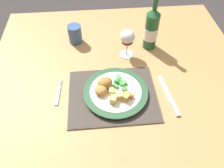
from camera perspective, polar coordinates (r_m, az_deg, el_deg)
ground_plane at (r=1.64m, az=1.05°, el=-14.17°), size 6.00×6.00×0.00m
dining_table at (r=1.09m, az=1.52°, el=1.05°), size 1.21×1.03×0.74m
placemat at (r=0.92m, az=0.16°, el=-2.89°), size 0.37×0.30×0.01m
dinner_plate at (r=0.91m, az=0.94°, el=-2.10°), size 0.27×0.27×0.02m
breaded_croquettes at (r=0.90m, az=-2.27°, el=-0.38°), size 0.09×0.10×0.04m
green_beans_pile at (r=0.93m, az=2.19°, el=0.38°), size 0.06×0.10×0.02m
glazed_carrots at (r=0.88m, az=3.36°, el=-2.92°), size 0.08×0.04×0.02m
fork at (r=0.95m, az=-13.90°, el=-2.47°), size 0.02×0.14×0.01m
table_knife at (r=0.94m, az=14.92°, el=-3.62°), size 0.04×0.22×0.01m
wine_glass at (r=1.04m, az=4.08°, el=11.89°), size 0.07×0.07×0.14m
bottle at (r=1.10m, az=10.25°, el=13.93°), size 0.07×0.07×0.28m
roast_potatoes at (r=0.87m, az=1.70°, el=-3.28°), size 0.09×0.07×0.03m
drinking_cup at (r=1.16m, az=-9.66°, el=12.82°), size 0.07×0.07×0.10m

